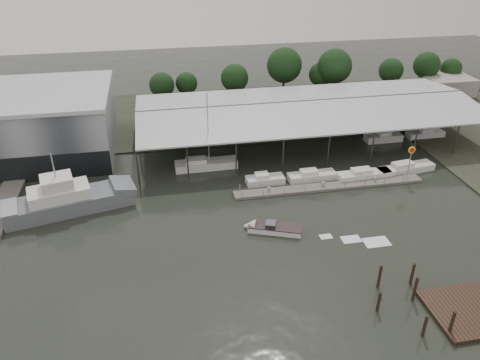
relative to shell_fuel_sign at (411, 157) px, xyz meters
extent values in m
plane|color=#232821|center=(-27.00, -9.99, -3.93)|extent=(200.00, 200.00, 0.00)
cube|color=#36392B|center=(-27.00, 32.01, -3.83)|extent=(140.00, 30.00, 0.30)
cube|color=gray|center=(-55.00, 20.01, 1.07)|extent=(24.00, 20.00, 10.00)
cube|color=black|center=(-55.00, 9.96, -1.93)|extent=(24.00, 0.30, 4.00)
cube|color=silver|center=(-55.00, 20.01, 6.27)|extent=(24.50, 20.50, 0.60)
cube|color=#2F3234|center=(-10.00, 18.01, 2.84)|extent=(58.00, 0.40, 0.30)
cylinder|color=#2F3234|center=(-39.00, 6.51, -1.18)|extent=(0.24, 0.24, 5.50)
cylinder|color=#2F3234|center=(-39.00, 29.51, -1.18)|extent=(0.24, 0.24, 5.50)
cylinder|color=#2F3234|center=(19.00, 29.51, -1.18)|extent=(0.24, 0.24, 5.50)
cube|color=#67635B|center=(-57.00, 4.01, -3.68)|extent=(3.00, 18.00, 0.50)
cube|color=#67635B|center=(-12.00, 0.01, -3.73)|extent=(28.00, 2.00, 0.40)
cylinder|color=#96989B|center=(-25.00, -0.89, -3.13)|extent=(0.10, 0.10, 1.20)
cylinder|color=#96989B|center=(1.00, 0.91, -3.13)|extent=(0.10, 0.10, 1.20)
cube|color=#96989B|center=(-13.00, 0.01, -3.23)|extent=(0.30, 0.30, 0.70)
cylinder|color=#96989B|center=(0.00, 0.01, -1.43)|extent=(0.16, 0.16, 5.00)
cylinder|color=yellow|center=(0.00, 0.01, 1.07)|extent=(1.10, 0.12, 1.10)
cylinder|color=red|center=(0.00, -0.06, 1.07)|extent=(0.70, 0.05, 0.70)
cube|color=gray|center=(28.00, 35.01, -1.93)|extent=(10.00, 8.00, 4.00)
cube|color=slate|center=(-48.05, 0.85, -3.03)|extent=(16.84, 8.43, 2.40)
cube|color=slate|center=(-41.13, 2.55, -2.03)|extent=(4.09, 5.14, 1.78)
cube|color=silver|center=(-48.99, 0.62, -1.24)|extent=(8.32, 5.61, 1.80)
cube|color=silver|center=(-48.99, 0.62, 0.47)|extent=(4.57, 4.18, 1.61)
cylinder|color=#96989B|center=(-48.99, 0.62, 2.87)|extent=(0.18, 0.18, 3.50)
cube|color=#96989B|center=(-54.96, -0.84, -1.72)|extent=(2.96, 4.86, 0.15)
cube|color=white|center=(-28.72, 9.50, -3.43)|extent=(9.64, 2.69, 1.40)
cube|color=silver|center=(-30.25, 9.49, -2.53)|extent=(3.09, 1.82, 0.80)
cylinder|color=#96989B|center=(-28.23, 9.50, 2.59)|extent=(0.16, 0.16, 11.23)
cylinder|color=#96989B|center=(-29.96, 9.49, -2.03)|extent=(3.50, 0.15, 0.12)
cube|color=white|center=(-22.44, -9.04, -3.58)|extent=(6.85, 4.24, 0.90)
cone|color=white|center=(-25.44, -7.88, -3.58)|extent=(2.22, 2.44, 2.00)
cube|color=black|center=(-22.44, -9.04, -3.18)|extent=(6.87, 4.30, 0.12)
cube|color=#2F3234|center=(-22.93, -8.85, -2.93)|extent=(1.63, 1.74, 0.50)
cube|color=silver|center=(-16.58, -11.32, -3.91)|extent=(2.30, 1.50, 0.04)
cube|color=silver|center=(-13.79, -12.41, -3.91)|extent=(3.10, 2.00, 0.04)
cube|color=silver|center=(-10.99, -13.49, -3.91)|extent=(3.90, 2.50, 0.04)
cube|color=white|center=(-20.83, 3.08, -3.43)|extent=(5.63, 2.35, 1.10)
cube|color=silver|center=(-21.33, 3.08, -2.63)|extent=(1.99, 1.66, 0.70)
cube|color=white|center=(-13.72, 2.86, -3.43)|extent=(7.31, 2.47, 1.10)
cube|color=silver|center=(-14.22, 2.86, -2.63)|extent=(2.59, 1.70, 0.70)
cube|color=white|center=(-5.95, 1.77, -3.43)|extent=(8.40, 2.53, 1.10)
cube|color=silver|center=(-6.45, 1.77, -2.63)|extent=(2.97, 1.72, 0.70)
cube|color=white|center=(1.12, 2.54, -3.43)|extent=(9.55, 3.52, 1.10)
cube|color=silver|center=(0.62, 2.54, -2.63)|extent=(3.46, 2.06, 0.70)
cylinder|color=black|center=(-11.66, -23.34, -2.75)|extent=(0.32, 0.32, 3.55)
cylinder|color=black|center=(-10.56, -28.07, -2.85)|extent=(0.32, 0.32, 3.35)
cylinder|color=black|center=(-15.82, -24.01, -3.07)|extent=(0.32, 0.32, 2.90)
cylinder|color=black|center=(-14.27, -20.84, -2.82)|extent=(0.32, 0.32, 3.40)
cylinder|color=black|center=(-10.65, -21.00, -2.91)|extent=(0.32, 0.32, 3.24)
cylinder|color=black|center=(-13.07, -27.77, -3.04)|extent=(0.32, 0.32, 2.97)
cylinder|color=#2F2214|center=(-34.09, 37.29, -2.13)|extent=(0.50, 0.50, 3.60)
sphere|color=#1A3C18|center=(-34.09, 37.29, 1.11)|extent=(5.04, 5.04, 5.04)
cylinder|color=#2F2214|center=(-29.01, 39.29, -2.31)|extent=(0.50, 0.50, 3.23)
sphere|color=#1A3C18|center=(-29.01, 39.29, 0.59)|extent=(4.52, 4.52, 4.52)
cylinder|color=#2F2214|center=(-19.27, 37.25, -1.90)|extent=(0.50, 0.50, 4.06)
sphere|color=#1A3C18|center=(-19.27, 37.25, 1.76)|extent=(5.68, 5.68, 5.68)
cylinder|color=#2F2214|center=(-8.38, 38.82, -1.31)|extent=(0.50, 0.50, 5.24)
sphere|color=#1A3C18|center=(-8.38, 38.82, 3.41)|extent=(7.34, 7.34, 7.34)
cylinder|color=#2F2214|center=(-0.37, 38.21, -2.10)|extent=(0.50, 0.50, 3.66)
sphere|color=#1A3C18|center=(-0.37, 38.21, 1.20)|extent=(5.13, 5.13, 5.13)
cylinder|color=#2F2214|center=(1.89, 36.60, -1.35)|extent=(0.50, 0.50, 5.16)
sphere|color=#1A3C18|center=(1.89, 36.60, 3.30)|extent=(7.22, 7.22, 7.22)
cylinder|color=#2F2214|center=(15.49, 37.75, -2.04)|extent=(0.50, 0.50, 3.77)
sphere|color=#1A3C18|center=(15.49, 37.75, 1.36)|extent=(5.28, 5.28, 5.28)
cylinder|color=#2F2214|center=(24.29, 38.46, -1.85)|extent=(0.50, 0.50, 4.15)
sphere|color=#1A3C18|center=(24.29, 38.46, 1.88)|extent=(5.81, 5.81, 5.81)
cylinder|color=#2F2214|center=(30.76, 38.79, -2.27)|extent=(0.50, 0.50, 3.31)
sphere|color=#1A3C18|center=(30.76, 38.79, 0.70)|extent=(4.63, 4.63, 4.63)
camera|label=1|loc=(-35.51, -55.15, 29.80)|focal=35.00mm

